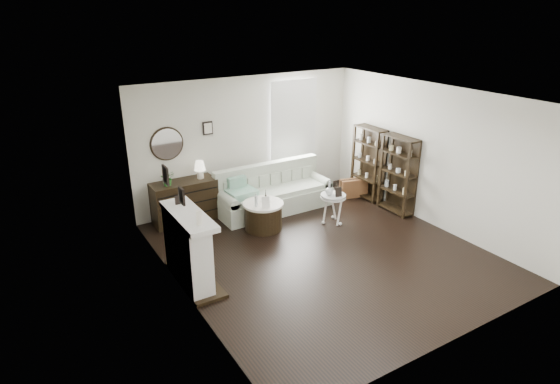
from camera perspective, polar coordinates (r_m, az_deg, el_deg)
room at (r=10.17m, az=-0.14°, el=8.08°), size 5.50×5.50×5.50m
fireplace at (r=7.28m, az=-11.08°, el=-7.08°), size 0.50×1.40×1.84m
shelf_unit_far at (r=10.42m, az=10.73°, el=3.49°), size 0.30×0.80×1.60m
shelf_unit_near at (r=9.81m, az=14.19°, el=2.04°), size 0.30×0.80×1.60m
sofa at (r=9.80m, az=-0.85°, el=-0.35°), size 2.43×0.84×0.94m
quilt at (r=9.26m, az=-4.71°, el=-0.16°), size 0.58×0.48×0.14m
suitcase at (r=10.60m, az=8.95°, el=0.50°), size 0.65×0.35×0.41m
dresser at (r=9.40m, az=-11.56°, el=-1.12°), size 1.25×0.54×0.83m
table_lamp at (r=9.31m, az=-9.73°, el=2.69°), size 0.24×0.24×0.35m
potted_plant at (r=9.07m, az=-13.55°, el=1.67°), size 0.30×0.27×0.29m
drum_table at (r=8.94m, az=-2.05°, el=-2.89°), size 0.78×0.78×0.54m
pedestal_table at (r=9.13m, az=6.50°, el=-0.61°), size 0.50×0.50×0.60m
eiffel_drum at (r=8.88m, az=-1.76°, el=-0.48°), size 0.15×0.15×0.21m
bottle_drum at (r=8.63m, az=-2.93°, el=-0.97°), size 0.06×0.06×0.26m
card_frame_drum at (r=8.62m, az=-1.76°, el=-1.22°), size 0.16×0.10×0.20m
eiffel_ped at (r=9.16m, az=6.90°, el=0.44°), size 0.13×0.13×0.19m
flask_ped at (r=9.03m, az=6.03°, el=0.46°), size 0.15×0.15×0.28m
card_frame_ped at (r=9.00m, az=7.15°, el=0.01°), size 0.15×0.07×0.19m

